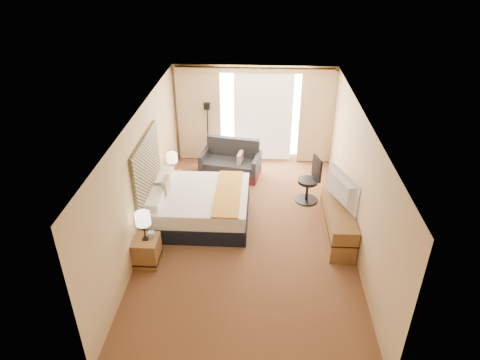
# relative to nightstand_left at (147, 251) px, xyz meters

# --- Properties ---
(floor) EXTENTS (4.20, 7.00, 0.02)m
(floor) POSITION_rel_nightstand_left_xyz_m (1.87, 1.05, -0.28)
(floor) COLOR #5C291A
(floor) RESTS_ON ground
(ceiling) EXTENTS (4.20, 7.00, 0.02)m
(ceiling) POSITION_rel_nightstand_left_xyz_m (1.87, 1.05, 2.33)
(ceiling) COLOR silver
(ceiling) RESTS_ON wall_back
(wall_back) EXTENTS (4.20, 0.02, 2.60)m
(wall_back) POSITION_rel_nightstand_left_xyz_m (1.87, 4.55, 1.02)
(wall_back) COLOR tan
(wall_back) RESTS_ON ground
(wall_front) EXTENTS (4.20, 0.02, 2.60)m
(wall_front) POSITION_rel_nightstand_left_xyz_m (1.87, -2.45, 1.02)
(wall_front) COLOR tan
(wall_front) RESTS_ON ground
(wall_left) EXTENTS (0.02, 7.00, 2.60)m
(wall_left) POSITION_rel_nightstand_left_xyz_m (-0.23, 1.05, 1.02)
(wall_left) COLOR tan
(wall_left) RESTS_ON ground
(wall_right) EXTENTS (0.02, 7.00, 2.60)m
(wall_right) POSITION_rel_nightstand_left_xyz_m (3.97, 1.05, 1.02)
(wall_right) COLOR tan
(wall_right) RESTS_ON ground
(headboard) EXTENTS (0.06, 1.85, 1.50)m
(headboard) POSITION_rel_nightstand_left_xyz_m (-0.19, 1.25, 1.01)
(headboard) COLOR black
(headboard) RESTS_ON wall_left
(nightstand_left) EXTENTS (0.45, 0.52, 0.55)m
(nightstand_left) POSITION_rel_nightstand_left_xyz_m (0.00, 0.00, 0.00)
(nightstand_left) COLOR #9B6038
(nightstand_left) RESTS_ON floor
(nightstand_right) EXTENTS (0.45, 0.52, 0.55)m
(nightstand_right) POSITION_rel_nightstand_left_xyz_m (0.00, 2.50, 0.00)
(nightstand_right) COLOR #9B6038
(nightstand_right) RESTS_ON floor
(media_dresser) EXTENTS (0.50, 1.80, 0.70)m
(media_dresser) POSITION_rel_nightstand_left_xyz_m (3.70, 1.05, 0.07)
(media_dresser) COLOR #9B6038
(media_dresser) RESTS_ON floor
(window) EXTENTS (2.30, 0.02, 2.30)m
(window) POSITION_rel_nightstand_left_xyz_m (2.12, 4.52, 1.04)
(window) COLOR white
(window) RESTS_ON wall_back
(curtains) EXTENTS (4.12, 0.19, 2.56)m
(curtains) POSITION_rel_nightstand_left_xyz_m (1.87, 4.44, 1.13)
(curtains) COLOR beige
(curtains) RESTS_ON floor
(bed) EXTENTS (2.05, 1.87, 0.99)m
(bed) POSITION_rel_nightstand_left_xyz_m (0.81, 1.47, 0.09)
(bed) COLOR black
(bed) RESTS_ON floor
(loveseat) EXTENTS (1.61, 1.05, 0.93)m
(loveseat) POSITION_rel_nightstand_left_xyz_m (1.33, 3.54, 0.03)
(loveseat) COLOR #591922
(loveseat) RESTS_ON floor
(floor_lamp) EXTENTS (0.21, 0.21, 1.66)m
(floor_lamp) POSITION_rel_nightstand_left_xyz_m (0.65, 4.35, 0.90)
(floor_lamp) COLOR black
(floor_lamp) RESTS_ON floor
(desk_chair) EXTENTS (0.54, 0.53, 1.10)m
(desk_chair) POSITION_rel_nightstand_left_xyz_m (3.25, 2.40, 0.21)
(desk_chair) COLOR black
(desk_chair) RESTS_ON floor
(lamp_left) EXTENTS (0.28, 0.28, 0.58)m
(lamp_left) POSITION_rel_nightstand_left_xyz_m (0.00, -0.00, 0.73)
(lamp_left) COLOR black
(lamp_left) RESTS_ON nightstand_left
(lamp_right) EXTENTS (0.25, 0.25, 0.52)m
(lamp_right) POSITION_rel_nightstand_left_xyz_m (0.03, 2.53, 0.68)
(lamp_right) COLOR black
(lamp_right) RESTS_ON nightstand_right
(tissue_box) EXTENTS (0.12, 0.12, 0.10)m
(tissue_box) POSITION_rel_nightstand_left_xyz_m (0.09, 0.09, 0.32)
(tissue_box) COLOR #86ACCF
(tissue_box) RESTS_ON nightstand_left
(telephone) EXTENTS (0.20, 0.18, 0.07)m
(telephone) POSITION_rel_nightstand_left_xyz_m (0.03, 2.44, 0.31)
(telephone) COLOR black
(telephone) RESTS_ON nightstand_right
(television) EXTENTS (0.58, 1.14, 0.67)m
(television) POSITION_rel_nightstand_left_xyz_m (3.65, 1.18, 0.76)
(television) COLOR black
(television) RESTS_ON media_dresser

